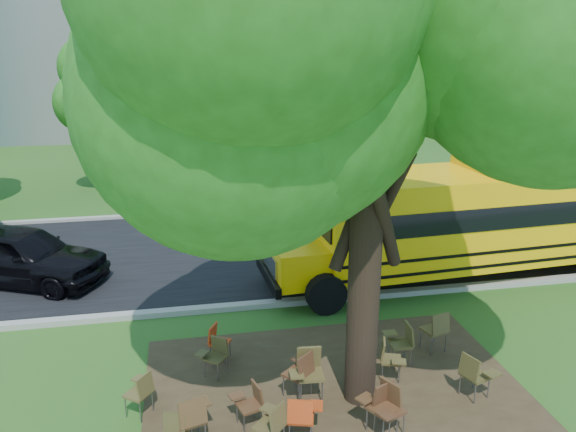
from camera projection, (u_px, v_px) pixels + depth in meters
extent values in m
plane|color=#2B551A|center=(276.00, 376.00, 10.96)|extent=(160.00, 160.00, 0.00)
cube|color=#382819|center=(333.00, 384.00, 10.67)|extent=(7.00, 4.50, 0.03)
cube|color=black|center=(239.00, 250.00, 17.53)|extent=(80.00, 8.00, 0.04)
cube|color=gray|center=(256.00, 305.00, 13.76)|extent=(80.00, 0.25, 0.14)
cube|color=gray|center=(227.00, 212.00, 21.36)|extent=(80.00, 0.25, 0.14)
cylinder|color=black|center=(102.00, 149.00, 24.56)|extent=(0.32, 0.32, 3.50)
sphere|color=#245F15|center=(97.00, 92.00, 23.83)|extent=(4.80, 4.80, 4.80)
cylinder|color=black|center=(400.00, 140.00, 24.91)|extent=(0.38, 0.38, 4.20)
sphere|color=#245F15|center=(405.00, 71.00, 24.04)|extent=(5.60, 5.60, 5.60)
cylinder|color=black|center=(575.00, 144.00, 25.50)|extent=(0.34, 0.34, 3.60)
cylinder|color=black|center=(364.00, 282.00, 9.59)|extent=(0.56, 0.56, 4.64)
sphere|color=#245F15|center=(373.00, 77.00, 8.58)|extent=(7.20, 7.20, 7.20)
cube|color=#FFBC08|center=(507.00, 212.00, 15.48)|extent=(11.02, 3.19, 2.42)
cube|color=black|center=(517.00, 202.00, 15.47)|extent=(10.43, 3.19, 0.59)
cube|color=#FFBC08|center=(295.00, 258.00, 14.24)|extent=(1.43, 2.26, 0.94)
cube|color=black|center=(504.00, 233.00, 15.66)|extent=(11.04, 3.23, 0.08)
cube|color=black|center=(503.00, 245.00, 15.77)|extent=(11.04, 3.23, 0.08)
cylinder|color=black|center=(326.00, 294.00, 13.35)|extent=(1.01, 0.36, 0.99)
cylinder|color=black|center=(298.00, 258.00, 15.63)|extent=(1.01, 0.36, 0.99)
cylinder|color=black|center=(558.00, 233.00, 17.69)|extent=(1.01, 0.36, 0.99)
cube|color=#50351C|center=(190.00, 419.00, 8.93)|extent=(0.57, 0.55, 0.06)
cube|color=#50351C|center=(193.00, 413.00, 8.69)|extent=(0.45, 0.22, 0.44)
cube|color=#50351C|center=(202.00, 402.00, 9.14)|extent=(0.32, 0.36, 0.03)
cylinder|color=slate|center=(176.00, 428.00, 9.09)|extent=(0.03, 0.03, 0.50)
cube|color=#423B1C|center=(179.00, 427.00, 8.89)|extent=(0.48, 0.47, 0.04)
cube|color=#423B1C|center=(174.00, 423.00, 8.68)|extent=(0.36, 0.21, 0.35)
cube|color=#423B1C|center=(194.00, 418.00, 8.93)|extent=(0.27, 0.30, 0.03)
cylinder|color=slate|center=(174.00, 430.00, 9.11)|extent=(0.02, 0.02, 0.40)
cube|color=#4F4222|center=(269.00, 427.00, 8.82)|extent=(0.58, 0.58, 0.05)
cube|color=#4F4222|center=(278.00, 419.00, 8.66)|extent=(0.34, 0.36, 0.40)
cube|color=#4F4222|center=(270.00, 409.00, 9.05)|extent=(0.36, 0.35, 0.03)
cube|color=brown|center=(310.00, 375.00, 10.10)|extent=(0.50, 0.48, 0.06)
cube|color=brown|center=(309.00, 357.00, 10.22)|extent=(0.45, 0.14, 0.45)
cube|color=brown|center=(297.00, 374.00, 9.89)|extent=(0.27, 0.33, 0.03)
cylinder|color=slate|center=(322.00, 392.00, 10.02)|extent=(0.03, 0.03, 0.50)
cylinder|color=slate|center=(298.00, 381.00, 10.34)|extent=(0.03, 0.03, 0.50)
cube|color=#B33913|center=(301.00, 417.00, 9.05)|extent=(0.51, 0.50, 0.05)
cube|color=#B33913|center=(300.00, 412.00, 8.81)|extent=(0.41, 0.20, 0.40)
cube|color=#B33913|center=(316.00, 406.00, 9.13)|extent=(0.29, 0.33, 0.03)
cylinder|color=slate|center=(291.00, 421.00, 9.30)|extent=(0.02, 0.02, 0.45)
cube|color=#4C2D1B|center=(390.00, 411.00, 9.21)|extent=(0.54, 0.53, 0.05)
cube|color=#4C2D1B|center=(383.00, 394.00, 9.28)|extent=(0.40, 0.25, 0.40)
cube|color=#4C2D1B|center=(386.00, 414.00, 8.93)|extent=(0.31, 0.34, 0.03)
cylinder|color=slate|center=(404.00, 424.00, 9.24)|extent=(0.02, 0.02, 0.45)
cylinder|color=slate|center=(374.00, 421.00, 9.31)|extent=(0.02, 0.02, 0.45)
cube|color=#50321C|center=(383.00, 408.00, 9.23)|extent=(0.58, 0.59, 0.05)
cube|color=#50321C|center=(391.00, 392.00, 9.28)|extent=(0.29, 0.41, 0.42)
cube|color=#50321C|center=(366.00, 398.00, 9.29)|extent=(0.37, 0.34, 0.03)
cylinder|color=slate|center=(383.00, 430.00, 9.06)|extent=(0.02, 0.02, 0.47)
cylinder|color=slate|center=(381.00, 411.00, 9.54)|extent=(0.02, 0.02, 0.47)
cube|color=#463F1E|center=(475.00, 375.00, 10.16)|extent=(0.54, 0.55, 0.05)
cube|color=#463F1E|center=(469.00, 367.00, 10.00)|extent=(0.23, 0.42, 0.41)
cube|color=#463F1E|center=(492.00, 374.00, 9.99)|extent=(0.35, 0.31, 0.03)
cylinder|color=slate|center=(473.00, 379.00, 10.46)|extent=(0.02, 0.02, 0.46)
cylinder|color=slate|center=(475.00, 394.00, 10.00)|extent=(0.02, 0.02, 0.46)
cube|color=brown|center=(138.00, 394.00, 9.69)|extent=(0.54, 0.55, 0.05)
cube|color=brown|center=(145.00, 386.00, 9.56)|extent=(0.30, 0.36, 0.38)
cube|color=brown|center=(140.00, 379.00, 9.91)|extent=(0.34, 0.33, 0.03)
cylinder|color=slate|center=(126.00, 407.00, 9.68)|extent=(0.02, 0.02, 0.43)
cylinder|color=slate|center=(152.00, 401.00, 9.83)|extent=(0.02, 0.02, 0.43)
cube|color=#473F1E|center=(215.00, 358.00, 10.83)|extent=(0.52, 0.51, 0.04)
cube|color=#473F1E|center=(220.00, 345.00, 10.91)|extent=(0.34, 0.29, 0.36)
cube|color=#473F1E|center=(202.00, 353.00, 10.79)|extent=(0.31, 0.32, 0.03)
cylinder|color=slate|center=(218.00, 373.00, 10.70)|extent=(0.02, 0.02, 0.40)
cylinder|color=slate|center=(214.00, 361.00, 11.09)|extent=(0.02, 0.02, 0.40)
cube|color=#C83E15|center=(220.00, 343.00, 11.39)|extent=(0.49, 0.49, 0.04)
cube|color=#C83E15|center=(213.00, 333.00, 11.38)|extent=(0.24, 0.35, 0.36)
cube|color=#C83E15|center=(221.00, 344.00, 11.13)|extent=(0.31, 0.29, 0.03)
cylinder|color=slate|center=(230.00, 349.00, 11.55)|extent=(0.02, 0.02, 0.40)
cylinder|color=slate|center=(211.00, 354.00, 11.35)|extent=(0.02, 0.02, 0.40)
cube|color=#4F2F1C|center=(298.00, 374.00, 10.18)|extent=(0.62, 0.61, 0.05)
cube|color=#4F2F1C|center=(306.00, 366.00, 10.00)|extent=(0.39, 0.35, 0.43)
cube|color=#4F2F1C|center=(300.00, 359.00, 10.42)|extent=(0.37, 0.38, 0.03)
cylinder|color=slate|center=(284.00, 386.00, 10.22)|extent=(0.03, 0.03, 0.48)
cylinder|color=slate|center=(311.00, 384.00, 10.28)|extent=(0.03, 0.03, 0.48)
cube|color=#4F4422|center=(391.00, 360.00, 10.72)|extent=(0.49, 0.50, 0.05)
cube|color=#4F4422|center=(383.00, 349.00, 10.69)|extent=(0.21, 0.39, 0.38)
cube|color=#4F4422|center=(399.00, 361.00, 10.46)|extent=(0.32, 0.28, 0.03)
cylinder|color=slate|center=(399.00, 366.00, 10.92)|extent=(0.02, 0.02, 0.43)
cylinder|color=slate|center=(382.00, 373.00, 10.66)|extent=(0.02, 0.02, 0.43)
cube|color=brown|center=(434.00, 330.00, 11.72)|extent=(0.54, 0.53, 0.05)
cube|color=brown|center=(441.00, 324.00, 11.48)|extent=(0.44, 0.21, 0.43)
cube|color=brown|center=(439.00, 319.00, 11.91)|extent=(0.30, 0.35, 0.03)
cylinder|color=slate|center=(420.00, 338.00, 11.87)|extent=(0.03, 0.03, 0.48)
cylinder|color=slate|center=(445.00, 342.00, 11.71)|extent=(0.03, 0.03, 0.48)
cube|color=#4E301C|center=(249.00, 406.00, 9.39)|extent=(0.46, 0.47, 0.05)
cube|color=#4E301C|center=(258.00, 393.00, 9.40)|extent=(0.19, 0.37, 0.37)
cube|color=#4E301C|center=(237.00, 396.00, 9.48)|extent=(0.30, 0.27, 0.03)
cylinder|color=slate|center=(244.00, 424.00, 9.25)|extent=(0.02, 0.02, 0.41)
cylinder|color=slate|center=(254.00, 409.00, 9.65)|extent=(0.02, 0.02, 0.41)
cube|color=brown|center=(400.00, 344.00, 11.23)|extent=(0.42, 0.44, 0.05)
cube|color=brown|center=(410.00, 333.00, 11.19)|extent=(0.11, 0.41, 0.41)
cube|color=brown|center=(390.00, 333.00, 11.41)|extent=(0.29, 0.23, 0.03)
cylinder|color=slate|center=(394.00, 359.00, 11.11)|extent=(0.02, 0.02, 0.46)
cylinder|color=slate|center=(405.00, 349.00, 11.49)|extent=(0.02, 0.02, 0.46)
imported|color=black|center=(21.00, 255.00, 15.01)|extent=(4.97, 3.60, 1.57)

